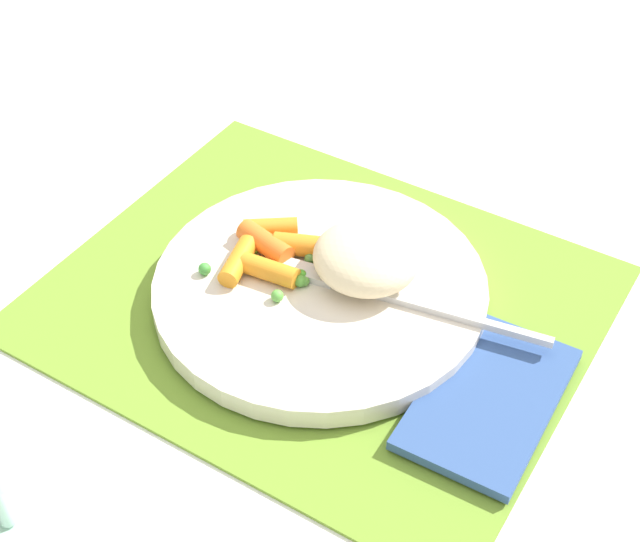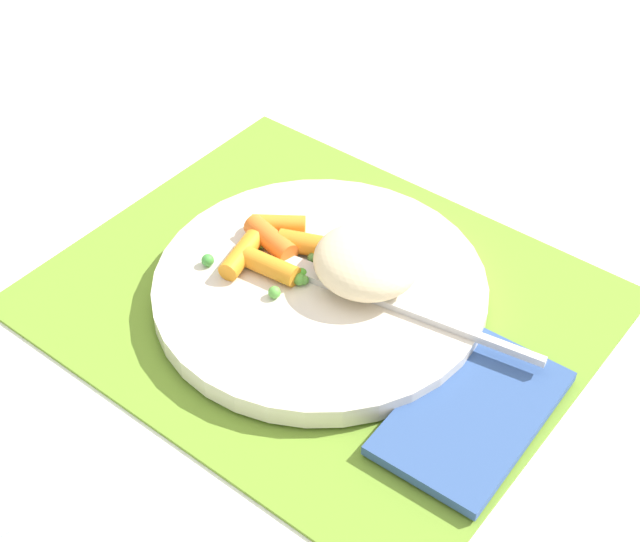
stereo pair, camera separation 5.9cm
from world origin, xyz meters
The scene contains 8 objects.
ground_plane centered at (0.00, 0.00, 0.00)m, with size 2.40×2.40×0.00m, color white.
placemat centered at (0.00, 0.00, 0.00)m, with size 0.41×0.34×0.01m, color olive.
plate centered at (0.00, 0.00, 0.01)m, with size 0.26×0.26×0.02m, color silver.
rice_mound centered at (-0.03, -0.02, 0.04)m, with size 0.08×0.08×0.04m, color beige.
carrot_portion centered at (0.05, 0.00, 0.03)m, with size 0.09×0.09×0.02m.
pea_scatter centered at (0.04, 0.01, 0.03)m, with size 0.08×0.06×0.01m.
fork centered at (-0.05, -0.01, 0.03)m, with size 0.21×0.05×0.01m.
napkin centered at (-0.15, 0.03, 0.01)m, with size 0.09×0.14×0.01m, color #33518C.
Camera 1 is at (-0.28, 0.45, 0.51)m, focal length 52.65 mm.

